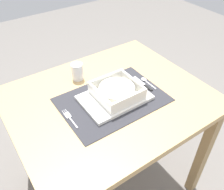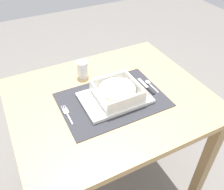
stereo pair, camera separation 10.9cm
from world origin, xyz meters
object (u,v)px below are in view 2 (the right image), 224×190
(drinking_glass, at_px, (83,70))
(bread_knife, at_px, (142,88))
(butter_knife, at_px, (147,87))
(fork, at_px, (67,113))
(spoon, at_px, (149,83))
(dining_table, at_px, (110,113))
(porridge_bowl, at_px, (117,91))

(drinking_glass, bearing_deg, bread_knife, -46.42)
(butter_knife, distance_m, drinking_glass, 0.34)
(fork, xyz_separation_m, spoon, (0.43, 0.02, 0.00))
(drinking_glass, bearing_deg, fork, -125.67)
(bread_knife, height_order, drinking_glass, drinking_glass)
(fork, height_order, drinking_glass, drinking_glass)
(fork, xyz_separation_m, butter_knife, (0.41, -0.00, 0.00))
(butter_knife, bearing_deg, dining_table, 169.61)
(spoon, xyz_separation_m, drinking_glass, (-0.26, 0.22, 0.03))
(bread_knife, distance_m, drinking_glass, 0.31)
(porridge_bowl, height_order, butter_knife, porridge_bowl)
(dining_table, bearing_deg, bread_knife, -5.23)
(dining_table, distance_m, fork, 0.25)
(dining_table, relative_size, drinking_glass, 10.60)
(fork, relative_size, butter_knife, 0.93)
(porridge_bowl, xyz_separation_m, fork, (-0.24, 0.01, -0.04))
(porridge_bowl, height_order, bread_knife, porridge_bowl)
(bread_knife, bearing_deg, porridge_bowl, -171.67)
(spoon, height_order, butter_knife, spoon)
(porridge_bowl, bearing_deg, dining_table, 132.13)
(fork, height_order, spoon, spoon)
(porridge_bowl, bearing_deg, bread_knife, 4.46)
(dining_table, xyz_separation_m, bread_knife, (0.16, -0.02, 0.11))
(porridge_bowl, bearing_deg, spoon, 6.73)
(spoon, bearing_deg, bread_knife, -164.45)
(butter_knife, bearing_deg, fork, 176.18)
(dining_table, relative_size, bread_knife, 6.90)
(porridge_bowl, height_order, spoon, porridge_bowl)
(fork, bearing_deg, drinking_glass, 54.28)
(butter_knife, distance_m, bread_knife, 0.03)
(porridge_bowl, distance_m, spoon, 0.19)
(bread_knife, xyz_separation_m, drinking_glass, (-0.22, 0.23, 0.03))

